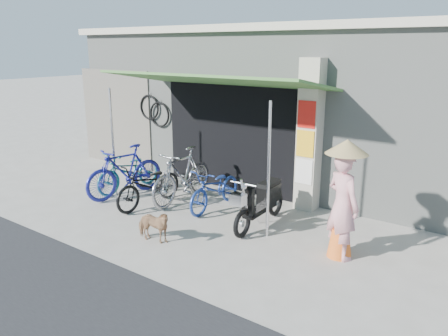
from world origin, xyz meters
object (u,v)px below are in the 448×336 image
Objects in this scene: bike_blue at (125,171)px; bike_navy at (215,188)px; bike_teal at (129,171)px; moped at (261,202)px; bike_black at (150,185)px; street_dog at (153,226)px; bike_silver at (182,175)px; nun at (343,201)px.

bike_blue is 2.15m from bike_navy.
moped is at bearing 2.30° from bike_teal.
bike_black is 1.79m from street_dog.
bike_blue is at bearing 47.98° from street_dog.
bike_silver reaches higher than moped.
street_dog is at bearing 53.95° from nun.
bike_navy is 2.39× the size of street_dog.
moped is (2.03, -0.15, -0.13)m from bike_silver.
moped is at bearing -6.34° from bike_silver.
street_dog is at bearing -65.39° from bike_silver.
street_dog is (0.10, -1.88, -0.14)m from bike_navy.
bike_navy is 0.87× the size of nun.
bike_navy is at bearing 1.58° from bike_silver.
bike_blue reaches higher than moped.
bike_black is at bearing -123.49° from bike_silver.
bike_teal is at bearing 135.74° from bike_blue.
bike_black is 4.07m from nun.
bike_black is 1.05× the size of bike_navy.
bike_navy is (2.08, 0.52, -0.13)m from bike_blue.
bike_silver is (1.49, 0.13, 0.11)m from bike_teal.
moped is 1.75m from nun.
street_dog is at bearing -41.91° from bike_black.
bike_blue is at bearing 27.84° from nun.
bike_navy is (1.20, 0.66, -0.02)m from bike_black.
bike_blue is 1.34m from bike_silver.
moped is at bearing 12.36° from bike_black.
bike_black reaches higher than street_dog.
bike_teal is 0.92× the size of bike_silver.
street_dog is (1.29, -1.22, -0.16)m from bike_black.
bike_silver is 2.07m from street_dog.
bike_silver is 0.84m from bike_navy.
bike_teal is 2.32m from bike_navy.
nun is at bearing -13.84° from moped.
bike_navy is at bearing -7.14° from street_dog.
bike_silver reaches higher than bike_navy.
bike_black is 0.72m from bike_silver.
bike_silver is (0.37, 0.61, 0.12)m from bike_black.
bike_black is 0.99× the size of moped.
bike_silver is at bearing 20.45° from nun.
nun reaches higher than bike_black.
bike_teal is at bearing 24.13° from nun.
bike_black is at bearing 2.17° from bike_blue.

